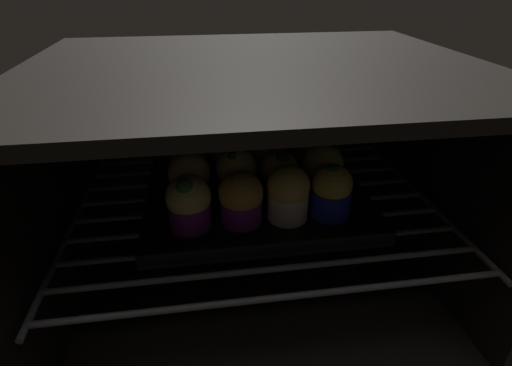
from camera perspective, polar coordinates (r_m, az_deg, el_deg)
The scene contains 15 objects.
oven_cavity at distance 62.52cm, azimuth -0.49°, elevation 1.17°, with size 59.00×47.00×37.00cm.
oven_rack at distance 60.61cm, azimuth 0.08°, elevation -3.54°, with size 54.80×42.00×0.80cm.
baking_tray at distance 60.50cm, azimuth -0.00°, elevation -2.39°, with size 32.84×26.31×2.20cm.
muffin_row0_col0 at distance 52.48cm, azimuth -9.76°, elevation -2.81°, with size 5.98×5.98×7.78cm.
muffin_row0_col1 at distance 52.82cm, azimuth -2.21°, elevation -2.28°, with size 6.04×6.04×7.48cm.
muffin_row0_col2 at distance 53.56cm, azimuth 4.70°, elevation -1.48°, with size 5.83×5.83×8.01cm.
muffin_row0_col3 at distance 55.13cm, azimuth 10.93°, elevation -1.19°, with size 5.62×5.62×8.01cm.
muffin_row1_col0 at distance 57.87cm, azimuth -9.60°, elevation 0.66°, with size 6.12×6.12×7.98cm.
muffin_row1_col1 at distance 58.29cm, azimuth -2.88°, elevation 1.29°, with size 5.98×5.98×8.01cm.
muffin_row1_col2 at distance 59.20cm, azimuth 3.39°, elevation 1.31°, with size 5.63×5.63×7.46cm.
muffin_row1_col3 at distance 60.31cm, azimuth 9.64°, elevation 1.92°, with size 6.14×6.14×8.01cm.
muffin_row2_col0 at distance 64.08cm, azimuth -9.69°, elevation 3.48°, with size 5.98×5.98×8.14cm.
muffin_row2_col1 at distance 63.60cm, azimuth -3.86°, elevation 3.67°, with size 5.85×5.85×7.85cm.
muffin_row2_col2 at distance 64.43cm, azimuth 1.75°, elevation 3.79°, with size 5.69×5.69×7.79cm.
muffin_row2_col3 at distance 66.11cm, azimuth 7.91°, elevation 4.33°, with size 5.67×5.67×7.91cm.
Camera 1 is at (-7.53, -28.47, 46.30)cm, focal length 27.49 mm.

